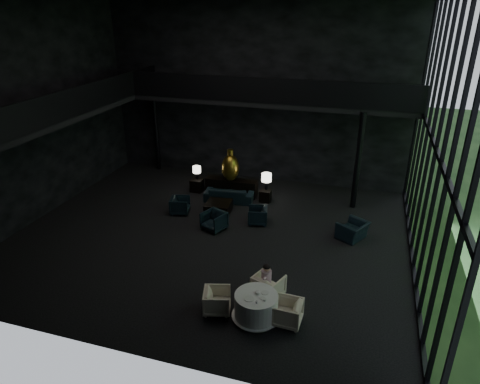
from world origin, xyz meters
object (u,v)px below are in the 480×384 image
(side_table_left, at_px, (197,185))
(sofa, at_px, (229,192))
(coffee_table, at_px, (218,207))
(dining_chair_west, at_px, (217,300))
(dining_chair_north, at_px, (269,284))
(child, at_px, (266,274))
(bronze_urn, at_px, (230,167))
(lounge_armchair_west, at_px, (180,205))
(lounge_armchair_east, at_px, (257,215))
(dining_chair_east, at_px, (287,312))
(lounge_armchair_south, at_px, (214,220))
(window_armchair, at_px, (353,228))
(table_lamp_left, at_px, (197,170))
(console, at_px, (231,187))
(side_table_right, at_px, (265,196))
(table_lamp_right, at_px, (266,178))
(dining_table, at_px, (256,308))

(side_table_left, distance_m, sofa, 1.80)
(sofa, bearing_deg, coffee_table, 80.58)
(sofa, bearing_deg, dining_chair_west, 99.56)
(dining_chair_north, bearing_deg, side_table_left, -31.17)
(child, bearing_deg, coffee_table, -56.28)
(bronze_urn, relative_size, lounge_armchair_west, 1.95)
(lounge_armchair_east, bearing_deg, side_table_left, -135.41)
(bronze_urn, height_order, lounge_armchair_west, bronze_urn)
(dining_chair_east, bearing_deg, sofa, -148.09)
(lounge_armchair_south, distance_m, window_armchair, 5.06)
(side_table_left, bearing_deg, dining_chair_north, -52.95)
(coffee_table, xyz_separation_m, child, (3.14, -4.70, 0.54))
(dining_chair_east, bearing_deg, table_lamp_left, -140.75)
(sofa, distance_m, dining_chair_east, 7.86)
(console, distance_m, sofa, 0.67)
(window_armchair, bearing_deg, table_lamp_left, -79.08)
(side_table_right, height_order, child, child)
(table_lamp_right, xyz_separation_m, dining_table, (1.55, -7.43, -0.69))
(lounge_armchair_west, xyz_separation_m, dining_chair_north, (4.66, -4.18, 0.04))
(window_armchair, relative_size, dining_chair_north, 1.18)
(bronze_urn, relative_size, lounge_armchair_east, 2.01)
(bronze_urn, height_order, dining_chair_east, bronze_urn)
(dining_table, bearing_deg, lounge_armchair_east, 104.48)
(side_table_right, relative_size, child, 0.80)
(side_table_left, xyz_separation_m, lounge_armchair_west, (0.19, -2.24, 0.08))
(bronze_urn, bearing_deg, dining_chair_north, -63.04)
(table_lamp_left, relative_size, dining_chair_west, 0.86)
(console, relative_size, side_table_right, 4.57)
(table_lamp_right, distance_m, dining_chair_west, 7.51)
(console, height_order, window_armchair, window_armchair)
(child, bearing_deg, side_table_right, -75.91)
(console, height_order, bronze_urn, bronze_urn)
(side_table_left, height_order, dining_chair_east, dining_chair_east)
(lounge_armchair_south, distance_m, dining_chair_west, 4.65)
(side_table_right, distance_m, dining_chair_north, 6.49)
(lounge_armchair_east, distance_m, coffee_table, 1.81)
(dining_table, distance_m, dining_chair_west, 1.10)
(table_lamp_left, bearing_deg, child, -53.59)
(bronze_urn, xyz_separation_m, lounge_armchair_east, (1.79, -2.15, -0.98))
(table_lamp_left, distance_m, window_armchair, 7.37)
(coffee_table, height_order, dining_chair_west, dining_chair_west)
(dining_chair_west, bearing_deg, window_armchair, -48.22)
(side_table_left, height_order, lounge_armchair_west, lounge_armchair_west)
(table_lamp_right, relative_size, coffee_table, 0.73)
(dining_table, height_order, dining_chair_north, dining_chair_north)
(table_lamp_left, height_order, dining_chair_north, table_lamp_left)
(dining_chair_east, bearing_deg, dining_chair_north, -140.29)
(side_table_left, xyz_separation_m, coffee_table, (1.64, -1.74, -0.06))
(console, bearing_deg, window_armchair, -24.20)
(lounge_armchair_east, bearing_deg, dining_chair_east, 10.28)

